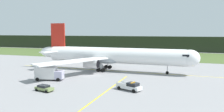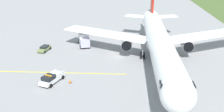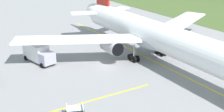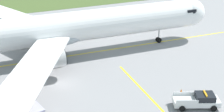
# 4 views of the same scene
# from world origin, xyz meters

# --- Properties ---
(ground) EXTENTS (320.00, 320.00, 0.00)m
(ground) POSITION_xyz_m (0.00, 0.00, 0.00)
(ground) COLOR gray
(taxiway_centerline_main) EXTENTS (70.21, 1.39, 0.01)m
(taxiway_centerline_main) POSITION_xyz_m (3.64, 8.74, 0.00)
(taxiway_centerline_main) COLOR yellow
(taxiway_centerline_main) RESTS_ON ground
(airliner) EXTENTS (53.08, 46.54, 15.34)m
(airliner) POSITION_xyz_m (2.90, 8.75, 4.88)
(airliner) COLOR white
(airliner) RESTS_ON ground
(ops_pickup_truck) EXTENTS (6.01, 3.98, 1.94)m
(ops_pickup_truck) POSITION_xyz_m (13.96, -12.40, 0.90)
(ops_pickup_truck) COLOR silver
(ops_pickup_truck) RESTS_ON ground
(apron_cone) EXTENTS (0.56, 0.56, 0.71)m
(apron_cone) POSITION_xyz_m (13.82, -8.92, 0.34)
(apron_cone) COLOR black
(apron_cone) RESTS_ON ground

